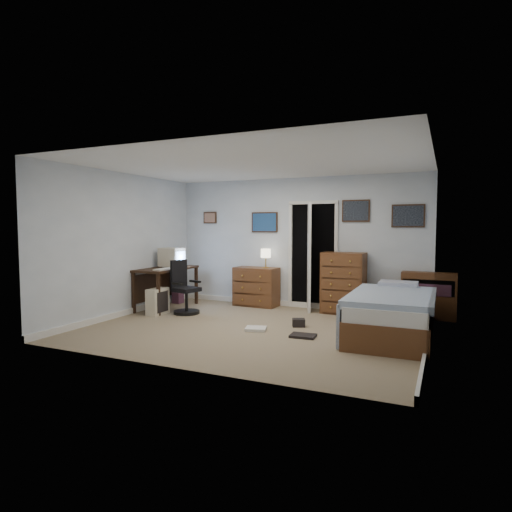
{
  "coord_description": "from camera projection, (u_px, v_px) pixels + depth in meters",
  "views": [
    {
      "loc": [
        2.69,
        -5.86,
        1.57
      ],
      "look_at": [
        -0.08,
        0.3,
        1.1
      ],
      "focal_mm": 30.0,
      "sensor_mm": 36.0,
      "label": 1
    }
  ],
  "objects": [
    {
      "name": "table_lamp",
      "position": [
        266.0,
        254.0,
        8.31
      ],
      "size": [
        0.2,
        0.2,
        0.37
      ],
      "rotation": [
        0.0,
        0.0,
        -0.05
      ],
      "color": "gold",
      "rests_on": "low_dresser"
    },
    {
      "name": "headboard_bookcase",
      "position": [
        429.0,
        294.0,
        7.22
      ],
      "size": [
        0.89,
        0.26,
        0.79
      ],
      "rotation": [
        0.0,
        0.0,
        -0.04
      ],
      "color": "brown",
      "rests_on": "floor"
    },
    {
      "name": "low_dresser",
      "position": [
        256.0,
        287.0,
        8.44
      ],
      "size": [
        0.88,
        0.47,
        0.76
      ],
      "primitive_type": "cube",
      "rotation": [
        0.0,
        0.0,
        -0.05
      ],
      "color": "brown",
      "rests_on": "floor"
    },
    {
      "name": "wall_posters",
      "position": [
        324.0,
        217.0,
        7.99
      ],
      "size": [
        4.38,
        0.04,
        0.6
      ],
      "color": "#331E11",
      "rests_on": "floor"
    },
    {
      "name": "bed",
      "position": [
        391.0,
        314.0,
        6.09
      ],
      "size": [
        1.16,
        2.12,
        0.69
      ],
      "rotation": [
        0.0,
        0.0,
        0.01
      ],
      "color": "brown",
      "rests_on": "floor"
    },
    {
      "name": "office_chair",
      "position": [
        184.0,
        293.0,
        7.7
      ],
      "size": [
        0.57,
        0.57,
        0.96
      ],
      "rotation": [
        0.0,
        0.0,
        -0.25
      ],
      "color": "black",
      "rests_on": "floor"
    },
    {
      "name": "media_stack",
      "position": [
        178.0,
        282.0,
        8.72
      ],
      "size": [
        0.19,
        0.19,
        0.88
      ],
      "primitive_type": "cube",
      "rotation": [
        0.0,
        0.0,
        -0.07
      ],
      "color": "maroon",
      "rests_on": "floor"
    },
    {
      "name": "tall_dresser",
      "position": [
        343.0,
        283.0,
        7.69
      ],
      "size": [
        0.76,
        0.46,
        1.1
      ],
      "primitive_type": "cube",
      "rotation": [
        0.0,
        0.0,
        -0.03
      ],
      "color": "brown",
      "rests_on": "floor"
    },
    {
      "name": "computer_desk",
      "position": [
        163.0,
        277.0,
        8.2
      ],
      "size": [
        0.64,
        1.36,
        0.78
      ],
      "rotation": [
        0.0,
        0.0,
        0.01
      ],
      "color": "black",
      "rests_on": "floor"
    },
    {
      "name": "floor",
      "position": [
        253.0,
        330.0,
        6.55
      ],
      "size": [
        5.0,
        4.0,
        0.02
      ],
      "primitive_type": "cube",
      "color": "#85765C",
      "rests_on": "ground"
    },
    {
      "name": "crt_monitor",
      "position": [
        172.0,
        257.0,
        8.27
      ],
      "size": [
        0.41,
        0.38,
        0.37
      ],
      "rotation": [
        0.0,
        0.0,
        0.01
      ],
      "color": "beige",
      "rests_on": "computer_desk"
    },
    {
      "name": "keyboard",
      "position": [
        163.0,
        269.0,
        7.76
      ],
      "size": [
        0.16,
        0.42,
        0.02
      ],
      "primitive_type": "cube",
      "rotation": [
        0.0,
        0.0,
        0.01
      ],
      "color": "beige",
      "rests_on": "computer_desk"
    },
    {
      "name": "doorway",
      "position": [
        317.0,
        255.0,
        8.4
      ],
      "size": [
        0.96,
        1.12,
        2.05
      ],
      "color": "black",
      "rests_on": "floor"
    },
    {
      "name": "floor_clutter",
      "position": [
        285.0,
        329.0,
        6.43
      ],
      "size": [
        1.14,
        0.83,
        0.12
      ],
      "rotation": [
        0.0,
        0.0,
        0.42
      ],
      "color": "black",
      "rests_on": "floor"
    },
    {
      "name": "pc_tower",
      "position": [
        158.0,
        301.0,
        7.61
      ],
      "size": [
        0.22,
        0.44,
        0.47
      ],
      "rotation": [
        0.0,
        0.0,
        0.01
      ],
      "color": "beige",
      "rests_on": "floor"
    }
  ]
}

